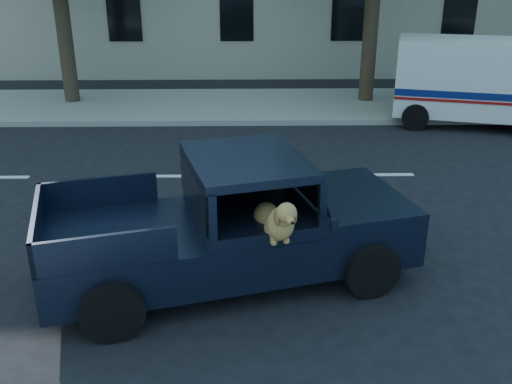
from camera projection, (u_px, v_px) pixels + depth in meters
ground at (162, 256)px, 8.70m from camera, size 120.00×120.00×0.00m
far_sidewalk at (203, 106)px, 17.17m from camera, size 60.00×4.00×0.15m
lane_stripes at (280, 175)px, 11.87m from camera, size 21.60×0.14×0.01m
pickup_truck at (225, 240)px, 7.86m from camera, size 5.31×3.21×1.78m
mail_truck at (471, 88)px, 15.17m from camera, size 4.48×3.00×2.26m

